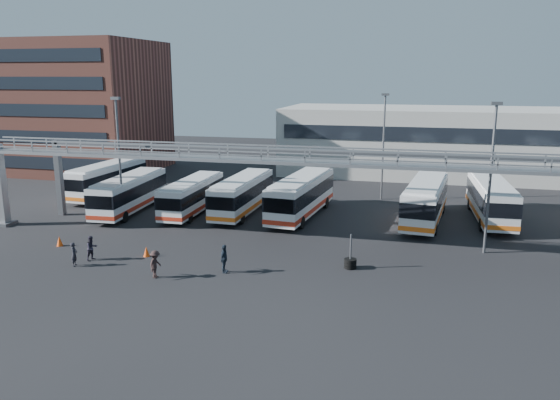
% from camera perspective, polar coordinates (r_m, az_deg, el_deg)
% --- Properties ---
extents(ground, '(140.00, 140.00, 0.00)m').
position_cam_1_polar(ground, '(33.92, 1.06, -7.58)').
color(ground, black).
rests_on(ground, ground).
extents(gantry, '(51.40, 5.15, 7.10)m').
position_cam_1_polar(gantry, '(38.05, 3.12, 3.26)').
color(gantry, gray).
rests_on(gantry, ground).
extents(apartment_building, '(18.00, 15.00, 16.00)m').
position_cam_1_polar(apartment_building, '(73.66, -20.07, 9.14)').
color(apartment_building, brown).
rests_on(apartment_building, ground).
extents(warehouse, '(42.00, 14.00, 8.00)m').
position_cam_1_polar(warehouse, '(69.55, 18.19, 5.78)').
color(warehouse, '#9E9E99').
rests_on(warehouse, ground).
extents(light_pole_left, '(0.70, 0.35, 10.21)m').
position_cam_1_polar(light_pole_left, '(45.74, -16.46, 4.67)').
color(light_pole_left, '#4C4F54').
rests_on(light_pole_left, ground).
extents(light_pole_mid, '(0.70, 0.35, 10.21)m').
position_cam_1_polar(light_pole_mid, '(38.73, 21.18, 2.91)').
color(light_pole_mid, '#4C4F54').
rests_on(light_pole_mid, ground).
extents(light_pole_back, '(0.70, 0.35, 10.21)m').
position_cam_1_polar(light_pole_back, '(53.39, 10.76, 6.09)').
color(light_pole_back, '#4C4F54').
rests_on(light_pole_back, ground).
extents(bus_0, '(3.00, 10.94, 3.29)m').
position_cam_1_polar(bus_0, '(57.19, -17.62, 2.19)').
color(bus_0, silver).
rests_on(bus_0, ground).
extents(bus_1, '(3.11, 10.83, 3.25)m').
position_cam_1_polar(bus_1, '(49.83, -15.44, 0.78)').
color(bus_1, silver).
rests_on(bus_1, ground).
extents(bus_2, '(2.45, 9.99, 3.02)m').
position_cam_1_polar(bus_2, '(48.22, -9.15, 0.54)').
color(bus_2, silver).
rests_on(bus_2, ground).
extents(bus_3, '(2.69, 10.69, 3.23)m').
position_cam_1_polar(bus_3, '(47.71, -3.95, 0.68)').
color(bus_3, silver).
rests_on(bus_3, ground).
extents(bus_4, '(3.77, 11.70, 3.49)m').
position_cam_1_polar(bus_4, '(46.48, 2.24, 0.56)').
color(bus_4, silver).
rests_on(bus_4, ground).
extents(bus_6, '(3.90, 11.56, 3.44)m').
position_cam_1_polar(bus_6, '(46.27, 14.96, 0.03)').
color(bus_6, silver).
rests_on(bus_6, ground).
extents(bus_7, '(3.05, 11.22, 3.38)m').
position_cam_1_polar(bus_7, '(48.57, 21.18, 0.15)').
color(bus_7, silver).
rests_on(bus_7, ground).
extents(pedestrian_a, '(0.53, 0.66, 1.56)m').
position_cam_1_polar(pedestrian_a, '(37.15, -20.71, -5.33)').
color(pedestrian_a, black).
rests_on(pedestrian_a, ground).
extents(pedestrian_b, '(0.88, 0.97, 1.63)m').
position_cam_1_polar(pedestrian_b, '(37.94, -19.08, -4.77)').
color(pedestrian_b, '#282432').
rests_on(pedestrian_b, ground).
extents(pedestrian_c, '(0.64, 1.10, 1.70)m').
position_cam_1_polar(pedestrian_c, '(33.64, -12.90, -6.56)').
color(pedestrian_c, '#2E1F1E').
rests_on(pedestrian_c, ground).
extents(pedestrian_d, '(0.51, 1.08, 1.79)m').
position_cam_1_polar(pedestrian_d, '(33.78, -5.86, -6.13)').
color(pedestrian_d, '#1B2531').
rests_on(pedestrian_d, ground).
extents(cone_left, '(0.51, 0.51, 0.71)m').
position_cam_1_polar(cone_left, '(41.93, -22.04, -4.00)').
color(cone_left, '#F94C0D').
rests_on(cone_left, ground).
extents(cone_right, '(0.54, 0.54, 0.68)m').
position_cam_1_polar(cone_right, '(37.77, -13.78, -5.26)').
color(cone_right, '#F94C0D').
rests_on(cone_right, ground).
extents(tire_stack, '(0.78, 0.78, 2.23)m').
position_cam_1_polar(tire_stack, '(34.79, 7.36, -6.49)').
color(tire_stack, black).
rests_on(tire_stack, ground).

